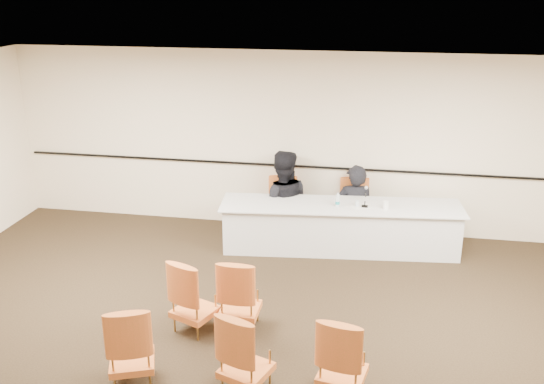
{
  "coord_description": "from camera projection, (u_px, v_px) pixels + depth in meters",
  "views": [
    {
      "loc": [
        1.21,
        -5.66,
        4.1
      ],
      "look_at": [
        -0.28,
        2.6,
        1.1
      ],
      "focal_mm": 40.0,
      "sensor_mm": 36.0,
      "label": 1
    }
  ],
  "objects": [
    {
      "name": "panelist_second",
      "position": [
        282.0,
        207.0,
        10.09
      ],
      "size": [
        1.07,
        0.9,
        1.95
      ],
      "primitive_type": "imported",
      "rotation": [
        0.0,
        0.0,
        3.32
      ],
      "color": "black",
      "rests_on": "ground"
    },
    {
      "name": "wall_back",
      "position": [
        304.0,
        143.0,
        10.03
      ],
      "size": [
        10.0,
        0.04,
        3.0
      ],
      "primitive_type": "cube",
      "color": "#FBE2C5",
      "rests_on": "ground"
    },
    {
      "name": "drinking_glass",
      "position": [
        357.0,
        203.0,
        9.33
      ],
      "size": [
        0.07,
        0.07,
        0.1
      ],
      "primitive_type": "cylinder",
      "rotation": [
        0.0,
        0.0,
        -0.04
      ],
      "color": "silver",
      "rests_on": "panel_table"
    },
    {
      "name": "aud_chair_back_left",
      "position": [
        131.0,
        343.0,
        6.34
      ],
      "size": [
        0.64,
        0.64,
        0.95
      ],
      "primitive_type": null,
      "rotation": [
        0.0,
        0.0,
        0.36
      ],
      "color": "#A86A1E",
      "rests_on": "ground"
    },
    {
      "name": "coffee_cup",
      "position": [
        386.0,
        205.0,
        9.21
      ],
      "size": [
        0.12,
        0.12,
        0.13
      ],
      "primitive_type": "cylinder",
      "rotation": [
        0.0,
        0.0,
        0.5
      ],
      "color": "white",
      "rests_on": "panel_table"
    },
    {
      "name": "aud_chair_front_left",
      "position": [
        194.0,
        295.0,
        7.3
      ],
      "size": [
        0.65,
        0.65,
        0.95
      ],
      "primitive_type": null,
      "rotation": [
        0.0,
        0.0,
        -0.38
      ],
      "color": "#A86A1E",
      "rests_on": "ground"
    },
    {
      "name": "aud_chair_back_right",
      "position": [
        343.0,
        356.0,
        6.13
      ],
      "size": [
        0.59,
        0.59,
        0.95
      ],
      "primitive_type": null,
      "rotation": [
        0.0,
        0.0,
        -0.19
      ],
      "color": "#A86A1E",
      "rests_on": "ground"
    },
    {
      "name": "microphone",
      "position": [
        365.0,
        198.0,
        9.27
      ],
      "size": [
        0.11,
        0.21,
        0.3
      ],
      "primitive_type": null,
      "rotation": [
        0.0,
        0.0,
        -0.04
      ],
      "color": "black",
      "rests_on": "panel_table"
    },
    {
      "name": "aud_chair_back_mid",
      "position": [
        246.0,
        351.0,
        6.2
      ],
      "size": [
        0.64,
        0.64,
        0.95
      ],
      "primitive_type": null,
      "rotation": [
        0.0,
        0.0,
        -0.35
      ],
      "color": "#A86A1E",
      "rests_on": "ground"
    },
    {
      "name": "panelist_main",
      "position": [
        354.0,
        216.0,
        10.04
      ],
      "size": [
        0.7,
        0.51,
        1.77
      ],
      "primitive_type": "imported",
      "rotation": [
        0.0,
        0.0,
        3.28
      ],
      "color": "black",
      "rests_on": "ground"
    },
    {
      "name": "wall_rail",
      "position": [
        303.0,
        166.0,
        10.13
      ],
      "size": [
        9.8,
        0.04,
        0.03
      ],
      "primitive_type": "cube",
      "color": "black",
      "rests_on": "wall_back"
    },
    {
      "name": "floor",
      "position": [
        256.0,
        362.0,
        6.83
      ],
      "size": [
        10.0,
        10.0,
        0.0
      ],
      "primitive_type": "plane",
      "color": "black",
      "rests_on": "ground"
    },
    {
      "name": "panel_table",
      "position": [
        340.0,
        227.0,
        9.53
      ],
      "size": [
        3.81,
        1.24,
        0.75
      ],
      "primitive_type": null,
      "rotation": [
        0.0,
        0.0,
        0.1
      ],
      "color": "silver",
      "rests_on": "ground"
    },
    {
      "name": "ceiling",
      "position": [
        253.0,
        98.0,
        5.82
      ],
      "size": [
        10.0,
        10.0,
        0.0
      ],
      "primitive_type": "plane",
      "rotation": [
        3.14,
        0.0,
        0.0
      ],
      "color": "silver",
      "rests_on": "ground"
    },
    {
      "name": "panelist_second_chair",
      "position": [
        282.0,
        207.0,
        10.09
      ],
      "size": [
        0.55,
        0.55,
        0.95
      ],
      "primitive_type": null,
      "rotation": [
        0.0,
        0.0,
        0.1
      ],
      "color": "#A86A1E",
      "rests_on": "ground"
    },
    {
      "name": "papers",
      "position": [
        361.0,
        206.0,
        9.34
      ],
      "size": [
        0.37,
        0.34,
        0.0
      ],
      "primitive_type": "cube",
      "rotation": [
        0.0,
        0.0,
        0.53
      ],
      "color": "silver",
      "rests_on": "panel_table"
    },
    {
      "name": "panelist_main_chair",
      "position": [
        354.0,
        209.0,
        10.0
      ],
      "size": [
        0.55,
        0.55,
        0.95
      ],
      "primitive_type": null,
      "rotation": [
        0.0,
        0.0,
        0.1
      ],
      "color": "#A86A1E",
      "rests_on": "ground"
    },
    {
      "name": "aud_chair_front_mid",
      "position": [
        240.0,
        293.0,
        7.34
      ],
      "size": [
        0.51,
        0.51,
        0.95
      ],
      "primitive_type": null,
      "rotation": [
        0.0,
        0.0,
        -0.01
      ],
      "color": "#A86A1E",
      "rests_on": "ground"
    },
    {
      "name": "water_bottle",
      "position": [
        338.0,
        200.0,
        9.3
      ],
      "size": [
        0.08,
        0.08,
        0.22
      ],
      "primitive_type": null,
      "rotation": [
        0.0,
        0.0,
        0.14
      ],
      "color": "teal",
      "rests_on": "panel_table"
    }
  ]
}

